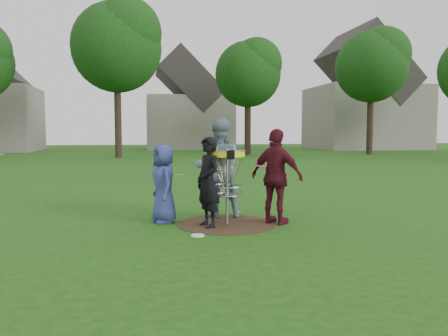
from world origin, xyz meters
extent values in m
plane|color=#19470F|center=(0.00, 0.00, 0.00)|extent=(100.00, 100.00, 0.00)
cylinder|color=#47331E|center=(0.00, 0.00, 0.00)|extent=(1.80, 1.80, 0.01)
imported|color=navy|center=(-1.11, 0.40, 0.72)|extent=(0.60, 0.79, 1.44)
imported|color=black|center=(-0.37, -0.16, 0.80)|extent=(0.56, 0.68, 1.59)
imported|color=gray|center=(-0.03, 0.76, 0.97)|extent=(0.96, 0.76, 1.95)
imported|color=#52121E|center=(0.89, -0.13, 0.87)|extent=(1.00, 1.03, 1.73)
cylinder|color=white|center=(-0.64, -0.80, 0.01)|extent=(0.22, 0.22, 0.02)
cylinder|color=#9EA0A5|center=(0.00, 0.00, 0.69)|extent=(0.05, 0.05, 1.38)
cylinder|color=#FFFB0D|center=(0.00, 0.00, 1.28)|extent=(0.64, 0.64, 0.10)
cylinder|color=#9EA0A5|center=(0.00, 0.00, 1.34)|extent=(0.66, 0.66, 0.01)
cube|color=black|center=(0.00, -0.33, 1.28)|extent=(0.14, 0.02, 0.16)
torus|color=#9EA0A5|center=(0.00, 0.00, 0.70)|extent=(0.62, 0.62, 0.02)
torus|color=#9EA0A5|center=(0.00, 0.00, 0.54)|extent=(0.50, 0.50, 0.02)
cylinder|color=#9EA0A5|center=(0.00, 0.00, 0.53)|extent=(0.44, 0.44, 0.01)
cylinder|color=#77E419|center=(-0.85, 0.30, 0.88)|extent=(0.22, 0.22, 0.02)
cylinder|color=orange|center=(-0.11, -0.05, 0.98)|extent=(0.22, 0.22, 0.02)
cylinder|color=#E03BB9|center=(-0.02, 0.48, 1.19)|extent=(0.22, 0.22, 0.02)
cylinder|color=#DC3A94|center=(0.61, -0.09, 1.06)|extent=(0.22, 0.22, 0.02)
cylinder|color=#38281C|center=(-3.00, 21.50, 2.31)|extent=(0.46, 0.46, 4.62)
sphere|color=#164211|center=(-3.00, 21.50, 7.04)|extent=(5.72, 5.72, 5.72)
cylinder|color=#38281C|center=(6.00, 23.00, 1.89)|extent=(0.46, 0.46, 3.78)
sphere|color=#164211|center=(6.00, 23.00, 5.76)|extent=(4.68, 4.68, 4.68)
cylinder|color=#38281C|center=(15.00, 22.00, 2.10)|extent=(0.46, 0.46, 4.20)
sphere|color=#164211|center=(15.00, 22.00, 6.40)|extent=(5.20, 5.20, 5.20)
cube|color=gray|center=(3.00, 35.00, 2.50)|extent=(8.00, 7.00, 5.00)
cube|color=#2D2826|center=(3.00, 35.00, 6.44)|extent=(6.11, 7.14, 6.11)
cube|color=gray|center=(20.00, 32.00, 3.00)|extent=(10.00, 8.00, 6.00)
cube|color=#2D2826|center=(20.00, 32.00, 7.80)|extent=(7.64, 8.16, 7.64)
camera|label=1|loc=(-1.50, -7.66, 1.68)|focal=35.00mm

